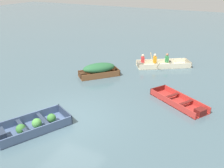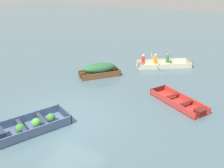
{
  "view_description": "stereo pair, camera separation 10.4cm",
  "coord_description": "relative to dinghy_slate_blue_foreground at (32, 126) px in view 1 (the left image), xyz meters",
  "views": [
    {
      "loc": [
        5.99,
        -7.41,
        5.72
      ],
      "look_at": [
        0.32,
        3.56,
        0.35
      ],
      "focal_mm": 40.0,
      "sensor_mm": 36.0,
      "label": 1
    },
    {
      "loc": [
        6.08,
        -7.36,
        5.72
      ],
      "look_at": [
        0.32,
        3.56,
        0.35
      ],
      "focal_mm": 40.0,
      "sensor_mm": 36.0,
      "label": 2
    }
  ],
  "objects": [
    {
      "name": "rowboat_cream_with_crew",
      "position": [
        2.29,
        9.77,
        0.04
      ],
      "size": [
        3.6,
        2.93,
        0.93
      ],
      "color": "beige",
      "rests_on": "ground"
    },
    {
      "name": "dinghy_slate_blue_foreground",
      "position": [
        0.0,
        0.0,
        0.0
      ],
      "size": [
        2.43,
        3.17,
        0.44
      ],
      "color": "#475B7F",
      "rests_on": "ground"
    },
    {
      "name": "skiff_wooden_brown_mid_moored",
      "position": [
        -0.54,
        6.32,
        0.29
      ],
      "size": [
        2.33,
        2.45,
        0.83
      ],
      "color": "brown",
      "rests_on": "ground"
    },
    {
      "name": "ground_plane",
      "position": [
        0.8,
        1.33,
        -0.17
      ],
      "size": [
        80.0,
        80.0,
        0.0
      ],
      "primitive_type": "plane",
      "color": "#47606B"
    },
    {
      "name": "skiff_red_near_moored",
      "position": [
        4.81,
        4.91,
        -0.06
      ],
      "size": [
        3.1,
        2.42,
        0.32
      ],
      "color": "#AD2D28",
      "rests_on": "ground"
    }
  ]
}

